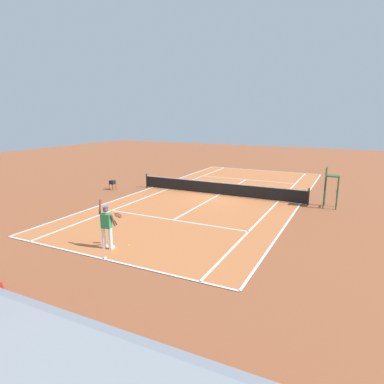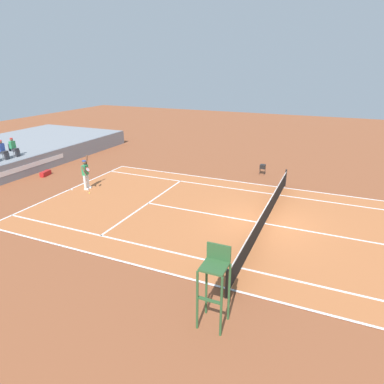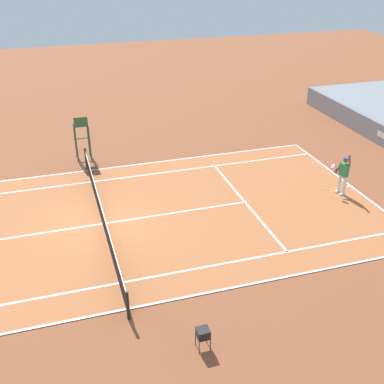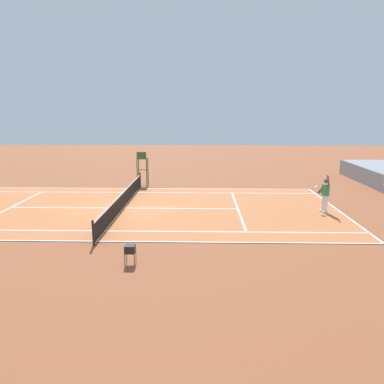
# 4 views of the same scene
# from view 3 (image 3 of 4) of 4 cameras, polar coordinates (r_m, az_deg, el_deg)

# --- Properties ---
(ground_plane) EXTENTS (80.00, 80.00, 0.00)m
(ground_plane) POSITION_cam_3_polar(r_m,az_deg,el_deg) (20.49, -10.50, -3.76)
(ground_plane) COLOR brown
(court) EXTENTS (11.08, 23.88, 0.03)m
(court) POSITION_cam_3_polar(r_m,az_deg,el_deg) (20.49, -10.50, -3.74)
(court) COLOR #B76638
(court) RESTS_ON ground
(net) EXTENTS (11.98, 0.10, 1.07)m
(net) POSITION_cam_3_polar(r_m,az_deg,el_deg) (20.23, -10.62, -2.50)
(net) COLOR black
(net) RESTS_ON ground
(tennis_player) EXTENTS (0.75, 0.72, 2.08)m
(tennis_player) POSITION_cam_3_polar(r_m,az_deg,el_deg) (23.17, 17.39, 2.01)
(tennis_player) COLOR white
(tennis_player) RESTS_ON ground
(tennis_ball) EXTENTS (0.07, 0.07, 0.07)m
(tennis_ball) POSITION_cam_3_polar(r_m,az_deg,el_deg) (23.67, 15.05, 0.31)
(tennis_ball) COLOR #D1E533
(tennis_ball) RESTS_ON ground
(umpire_chair) EXTENTS (0.77, 0.77, 2.44)m
(umpire_chair) POSITION_cam_3_polar(r_m,az_deg,el_deg) (26.28, -12.91, 6.96)
(umpire_chair) COLOR #2D562D
(umpire_chair) RESTS_ON ground
(ball_hopper) EXTENTS (0.36, 0.36, 0.70)m
(ball_hopper) POSITION_cam_3_polar(r_m,az_deg,el_deg) (14.33, 1.31, -16.28)
(ball_hopper) COLOR black
(ball_hopper) RESTS_ON ground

